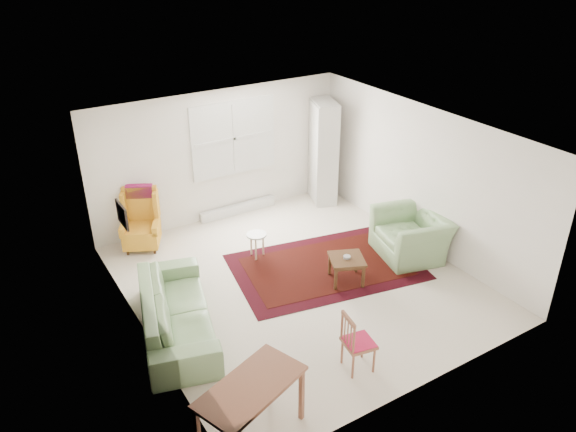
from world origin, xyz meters
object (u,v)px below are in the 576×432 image
armchair (411,231)px  coffee_table (346,269)px  sofa (175,303)px  wingback_chair (140,220)px  desk (252,412)px  cabinet (323,152)px  desk_chair (359,342)px  stool (257,245)px

armchair → coffee_table: size_ratio=2.26×
sofa → armchair: 4.20m
sofa → wingback_chair: size_ratio=2.13×
armchair → desk: bearing=-50.1°
sofa → desk: sofa is taller
cabinet → desk_chair: 5.12m
cabinet → armchair: bearing=-70.7°
coffee_table → desk_chair: bearing=-122.7°
desk → stool: bearing=60.4°
armchair → cabinet: bearing=-166.2°
cabinet → desk_chair: cabinet is taller
coffee_table → desk_chair: desk_chair is taller
coffee_table → desk: bearing=-144.7°
stool → cabinet: (2.29, 1.34, 0.81)m
desk → desk_chair: desk_chair is taller
stool → desk: size_ratio=0.37×
wingback_chair → coffee_table: 3.67m
cabinet → desk_chair: size_ratio=2.47×
desk_chair → wingback_chair: bearing=26.8°
stool → desk_chair: bearing=-94.1°
wingback_chair → coffee_table: (2.42, -2.74, -0.33)m
coffee_table → sofa: bearing=175.1°
desk → cabinet: bearing=48.2°
sofa → desk_chair: (1.69, -1.92, -0.05)m
armchair → coffee_table: armchair is taller
coffee_table → cabinet: (1.43, 2.74, 0.83)m
cabinet → desk_chair: (-2.51, -4.42, -0.62)m
sofa → wingback_chair: wingback_chair is taller
stool → cabinet: size_ratio=0.22×
armchair → desk: armchair is taller
coffee_table → desk: desk is taller
wingback_chair → armchair: bearing=-7.9°
desk → desk_chair: bearing=9.4°
sofa → armchair: bearing=-76.6°
desk_chair → sofa: bearing=51.2°
sofa → cabinet: size_ratio=1.11×
coffee_table → cabinet: bearing=62.4°
desk → desk_chair: (1.68, 0.28, 0.04)m
stool → desk_chair: (-0.22, -3.08, 0.19)m
desk → armchair: bearing=26.0°
wingback_chair → stool: bearing=-14.0°
sofa → desk_chair: bearing=-123.3°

